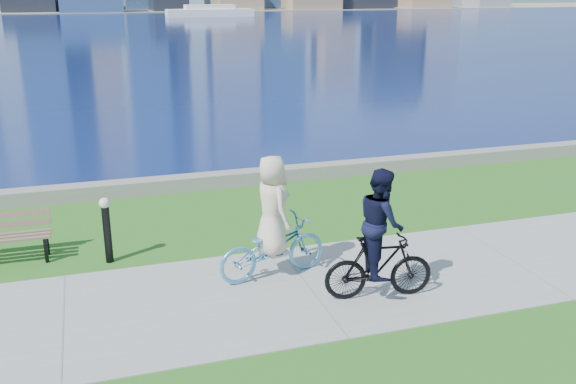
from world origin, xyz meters
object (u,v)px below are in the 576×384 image
object	(u,v)px
cyclist_man	(380,245)
cyclist_woman	(272,233)
bollard_lamp	(107,226)
park_bench	(2,234)

from	to	relation	value
cyclist_man	cyclist_woman	bearing A→B (deg)	56.17
cyclist_man	bollard_lamp	bearing A→B (deg)	64.22
bollard_lamp	cyclist_man	size ratio (longest dim) A/B	0.57
bollard_lamp	cyclist_woman	xyz separation A→B (m)	(2.73, -1.55, 0.11)
cyclist_woman	park_bench	bearing A→B (deg)	54.01
park_bench	bollard_lamp	xyz separation A→B (m)	(1.87, -0.63, 0.18)
bollard_lamp	cyclist_woman	distance (m)	3.14
bollard_lamp	cyclist_woman	bearing A→B (deg)	-29.50
park_bench	cyclist_woman	xyz separation A→B (m)	(4.60, -2.17, 0.29)
bollard_lamp	cyclist_man	bearing A→B (deg)	-34.46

